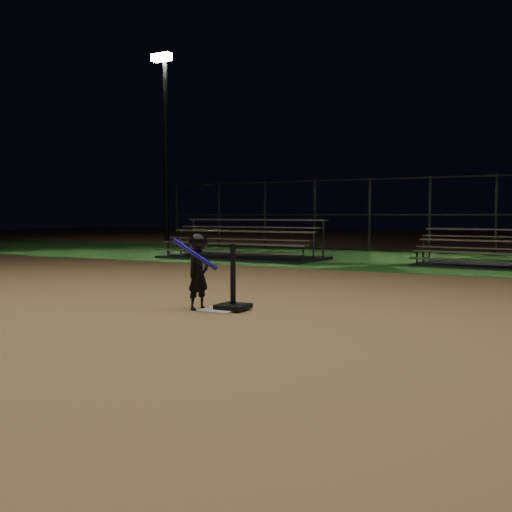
{
  "coord_description": "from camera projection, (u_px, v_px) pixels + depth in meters",
  "views": [
    {
      "loc": [
        3.93,
        -6.39,
        1.24
      ],
      "look_at": [
        0.0,
        1.0,
        0.65
      ],
      "focal_mm": 41.02,
      "sensor_mm": 36.0,
      "label": 1
    }
  ],
  "objects": [
    {
      "name": "ground",
      "position": [
        220.0,
        311.0,
        7.55
      ],
      "size": [
        80.0,
        80.0,
        0.0
      ],
      "primitive_type": "plane",
      "color": "#A47C4A",
      "rests_on": "ground"
    },
    {
      "name": "grass_strip",
      "position": [
        407.0,
        259.0,
        16.36
      ],
      "size": [
        60.0,
        8.0,
        0.01
      ],
      "primitive_type": "cube",
      "color": "#255E1E",
      "rests_on": "ground"
    },
    {
      "name": "home_plate",
      "position": [
        220.0,
        310.0,
        7.55
      ],
      "size": [
        0.45,
        0.45,
        0.02
      ],
      "primitive_type": "cube",
      "color": "beige",
      "rests_on": "ground"
    },
    {
      "name": "batting_tee",
      "position": [
        233.0,
        296.0,
        7.57
      ],
      "size": [
        0.38,
        0.38,
        0.84
      ],
      "color": "black",
      "rests_on": "home_plate"
    },
    {
      "name": "child_batter",
      "position": [
        198.0,
        269.0,
        7.61
      ],
      "size": [
        0.49,
        0.53,
        1.0
      ],
      "rotation": [
        0.0,
        0.0,
        1.3
      ],
      "color": "black",
      "rests_on": "ground"
    },
    {
      "name": "bleacher_left",
      "position": [
        242.0,
        251.0,
        16.58
      ],
      "size": [
        4.68,
        2.43,
        1.12
      ],
      "rotation": [
        0.0,
        0.0,
        -0.04
      ],
      "color": "silver",
      "rests_on": "ground"
    },
    {
      "name": "bleacher_right",
      "position": [
        498.0,
        260.0,
        13.74
      ],
      "size": [
        3.86,
        2.15,
        0.91
      ],
      "rotation": [
        0.0,
        0.0,
        -0.09
      ],
      "color": "#A1A2A6",
      "rests_on": "ground"
    },
    {
      "name": "backstop_fence",
      "position": [
        430.0,
        215.0,
        18.92
      ],
      "size": [
        20.08,
        0.08,
        2.5
      ],
      "color": "#38383D",
      "rests_on": "ground"
    },
    {
      "name": "light_pole_left",
      "position": [
        165.0,
        132.0,
        25.99
      ],
      "size": [
        0.9,
        0.53,
        8.3
      ],
      "color": "#2D2D30",
      "rests_on": "ground"
    }
  ]
}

